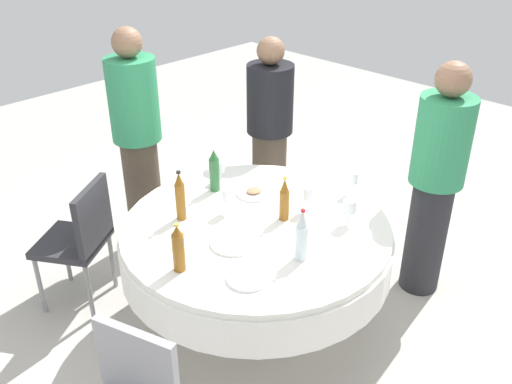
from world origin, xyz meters
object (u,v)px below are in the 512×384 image
Objects in this scene: dining_table at (256,245)px; plate_south at (248,278)px; person_right at (436,180)px; person_front at (270,136)px; bottle_amber_mid at (180,197)px; bottle_clear_right at (302,236)px; plate_west at (254,193)px; chair_north at (81,235)px; wine_glass_mid at (353,179)px; plate_inner at (233,243)px; bottle_amber_front at (178,249)px; wine_glass_left at (227,195)px; wine_glass_near at (220,167)px; bottle_green_far at (214,171)px; wine_glass_inner at (350,207)px; bottle_amber_left at (284,200)px; wine_glass_north at (308,194)px; person_far at (138,141)px.

plate_south is (-0.39, -0.33, 0.15)m from dining_table.
plate_south is 0.14× the size of person_right.
person_right is 1.03× the size of person_front.
bottle_amber_mid reaches higher than dining_table.
bottle_clear_right is 0.78m from bottle_amber_mid.
plate_west is 1.12m from chair_north.
bottle_amber_mid is at bearing 168.71° from plate_west.
wine_glass_mid reaches higher than chair_north.
bottle_amber_mid is at bearing 78.63° from plate_south.
bottle_amber_front is at bearing 175.17° from plate_inner.
wine_glass_near is at bearing 53.53° from wine_glass_left.
bottle_green_far is at bearing -147.44° from wine_glass_near.
bottle_amber_left is at bearing 125.90° from wine_glass_inner.
bottle_green_far is 1.32× the size of plate_west.
wine_glass_left is at bearing 122.34° from bottle_amber_left.
wine_glass_near is 0.69m from person_front.
wine_glass_north is (-0.36, 0.07, 0.01)m from wine_glass_mid.
bottle_amber_mid is 1.22× the size of plate_inner.
bottle_amber_mid is 1.91× the size of wine_glass_left.
chair_north is at bearing 131.27° from wine_glass_north.
wine_glass_north is 0.75× the size of plate_south.
person_front is (0.64, 0.47, 0.05)m from plate_west.
person_right is (0.82, -0.79, 0.07)m from plate_west.
plate_south is (-0.37, -0.54, -0.11)m from wine_glass_left.
bottle_clear_right is 0.35m from plate_south.
person_far is at bearing 85.41° from bottle_clear_right.
person_front reaches higher than plate_inner.
wine_glass_near is (0.48, 0.19, -0.05)m from bottle_amber_mid.
bottle_clear_right is 1.39× the size of plate_south.
bottle_amber_front is at bearing 175.94° from bottle_amber_left.
bottle_amber_mid is 0.53m from plate_west.
wine_glass_north is (0.32, -0.11, 0.26)m from dining_table.
wine_glass_mid is 0.09× the size of person_right.
bottle_amber_left is at bearing -57.66° from wine_glass_left.
wine_glass_left is at bearing 55.56° from plate_south.
wine_glass_north is 0.27m from wine_glass_inner.
plate_west is (0.82, 0.28, -0.12)m from bottle_amber_front.
person_far is (0.29, 1.27, 0.12)m from plate_inner.
bottle_amber_left is 2.01× the size of wine_glass_near.
wine_glass_near is (0.25, 0.33, -0.02)m from wine_glass_left.
person_far is (-0.06, 0.74, -0.01)m from bottle_green_far.
wine_glass_near is at bearing -58.36° from chair_north.
plate_south is at bearing -163.28° from wine_glass_north.
bottle_amber_front is 1.71× the size of wine_glass_north.
plate_south is (-0.14, -0.68, -0.14)m from bottle_amber_mid.
bottle_amber_front is 1.01m from wine_glass_inner.
dining_table is at bearing 79.73° from bottle_clear_right.
wine_glass_inner reaches higher than wine_glass_near.
bottle_green_far is 0.86m from wine_glass_mid.
bottle_clear_right is at bearing -177.07° from wine_glass_inner.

